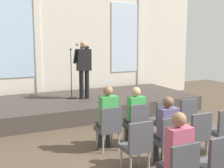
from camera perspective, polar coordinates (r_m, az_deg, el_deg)
ground_plane at (r=5.83m, az=14.66°, el=-15.09°), size 16.82×16.82×0.00m
rear_partition at (r=11.06m, az=-7.18°, el=8.64°), size 10.25×0.14×4.58m
stage_platform at (r=9.63m, az=-3.67°, el=-3.76°), size 6.39×2.95×0.45m
speaker at (r=9.18m, az=-5.45°, el=3.57°), size 0.50×0.69×1.78m
mic_stand at (r=9.35m, az=-7.77°, el=-0.71°), size 0.28×0.28×1.55m
chair_r0_c0 at (r=6.20m, az=-0.56°, el=-8.02°), size 0.46×0.44×0.94m
audience_r0_c0 at (r=6.21m, az=-0.88°, el=-5.89°), size 0.36×0.39×1.36m
chair_r0_c1 at (r=6.50m, az=4.77°, el=-7.24°), size 0.46×0.44×0.94m
audience_r0_c1 at (r=6.52m, az=4.42°, el=-5.51°), size 0.36×0.39×1.29m
chair_r0_c2 at (r=6.85m, az=9.58°, el=-6.49°), size 0.46×0.44×0.94m
chair_r0_c3 at (r=7.24m, az=13.88°, el=-5.78°), size 0.46×0.44×0.94m
chair_r1_c0 at (r=5.25m, az=4.87°, el=-11.29°), size 0.46×0.44×0.94m
chair_r1_c1 at (r=5.59m, az=10.81°, el=-10.11°), size 0.46×0.44×0.94m
audience_r1_c1 at (r=5.60m, az=10.36°, el=-8.08°), size 0.36×0.39×1.29m
chair_r1_c2 at (r=6.00m, az=15.97°, el=-8.99°), size 0.46×0.44×0.94m
chair_r1_c3 at (r=6.44m, az=20.42°, el=-7.95°), size 0.46×0.44×0.94m
audience_r2_c0 at (r=4.35m, az=12.23°, el=-12.87°), size 0.36×0.39×1.34m
chair_r2_c1 at (r=4.79m, az=19.20°, el=-13.81°), size 0.46×0.44×0.94m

